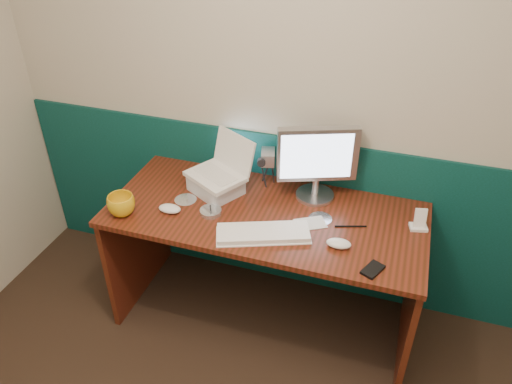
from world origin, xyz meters
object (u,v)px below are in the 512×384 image
(desk, at_px, (265,268))
(laptop, at_px, (214,159))
(keyboard, at_px, (263,234))
(camcorder, at_px, (268,166))
(monitor, at_px, (317,163))
(mug, at_px, (121,205))

(desk, bearing_deg, laptop, 162.08)
(laptop, distance_m, keyboard, 0.49)
(laptop, bearing_deg, keyboard, -9.08)
(camcorder, bearing_deg, desk, -90.75)
(desk, height_order, laptop, laptop)
(desk, distance_m, camcorder, 0.56)
(keyboard, bearing_deg, laptop, 120.20)
(desk, xyz_separation_m, camcorder, (-0.07, 0.26, 0.49))
(desk, xyz_separation_m, keyboard, (0.05, -0.18, 0.39))
(laptop, height_order, keyboard, laptop)
(laptop, height_order, monitor, monitor)
(mug, bearing_deg, desk, 19.01)
(laptop, distance_m, monitor, 0.53)
(mug, bearing_deg, camcorder, 39.06)
(mug, relative_size, camcorder, 0.62)
(desk, height_order, camcorder, camcorder)
(desk, distance_m, monitor, 0.65)
(keyboard, distance_m, mug, 0.73)
(laptop, relative_size, mug, 2.08)
(desk, relative_size, keyboard, 3.69)
(laptop, height_order, mug, laptop)
(desk, bearing_deg, mug, -160.99)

